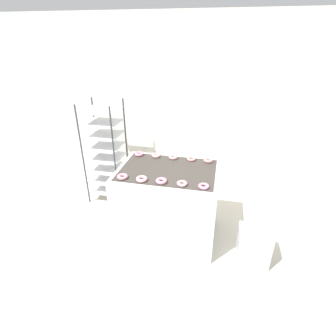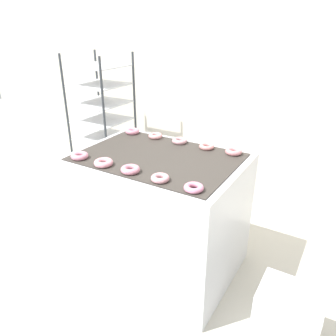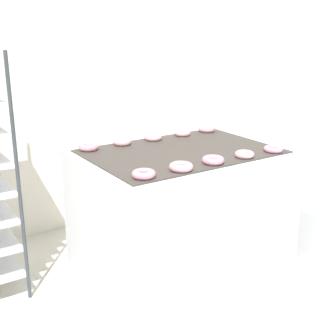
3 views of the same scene
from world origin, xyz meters
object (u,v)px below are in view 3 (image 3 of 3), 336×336
at_px(donut_near_center, 213,160).
at_px(donut_near_right, 245,154).
at_px(donut_near_rightmost, 273,149).
at_px(donut_far_left, 122,142).
at_px(donut_near_left, 181,167).
at_px(fryer_machine, 181,222).
at_px(donut_near_leftmost, 144,174).
at_px(glaze_bin, 321,234).
at_px(donut_far_leftmost, 89,147).
at_px(donut_far_right, 182,133).
at_px(donut_far_center, 153,137).
at_px(donut_far_rightmost, 207,129).

distance_m(donut_near_center, donut_near_right, 0.24).
height_order(donut_near_right, donut_near_rightmost, donut_near_right).
relative_size(donut_near_right, donut_far_left, 0.99).
bearing_deg(donut_near_left, fryer_machine, 54.79).
relative_size(donut_near_left, donut_near_center, 1.03).
bearing_deg(donut_near_leftmost, donut_near_left, -1.83).
height_order(glaze_bin, donut_near_center, donut_near_center).
distance_m(fryer_machine, donut_far_leftmost, 0.78).
relative_size(donut_far_leftmost, donut_far_right, 1.06).
bearing_deg(donut_far_right, fryer_machine, -126.33).
xyz_separation_m(donut_near_center, donut_far_right, (0.25, 0.66, -0.00)).
bearing_deg(donut_far_right, donut_near_center, -110.82).
xyz_separation_m(glaze_bin, donut_near_leftmost, (-1.57, -0.04, 0.78)).
distance_m(glaze_bin, donut_far_left, 1.67).
relative_size(donut_near_leftmost, donut_far_left, 1.06).
height_order(donut_far_leftmost, donut_far_right, donut_far_leftmost).
xyz_separation_m(glaze_bin, donut_far_center, (-1.10, 0.62, 0.78)).
bearing_deg(donut_near_rightmost, donut_far_leftmost, 144.52).
height_order(donut_near_center, donut_far_rightmost, same).
distance_m(fryer_machine, donut_far_right, 0.66).
distance_m(donut_near_leftmost, donut_far_right, 0.97).
relative_size(donut_near_right, donut_far_rightmost, 0.95).
bearing_deg(donut_far_left, fryer_machine, -54.89).
height_order(donut_near_leftmost, donut_near_left, donut_near_left).
xyz_separation_m(donut_near_center, donut_far_rightmost, (0.47, 0.66, -0.00)).
relative_size(donut_far_left, donut_far_rightmost, 0.96).
relative_size(fryer_machine, glaze_bin, 2.80).
bearing_deg(donut_near_rightmost, donut_far_right, 108.41).
bearing_deg(donut_far_leftmost, glaze_bin, -21.30).
bearing_deg(glaze_bin, donut_far_rightmost, 136.15).
distance_m(donut_near_rightmost, donut_far_right, 0.71).
xyz_separation_m(glaze_bin, donut_near_left, (-1.34, -0.05, 0.78)).
bearing_deg(donut_near_left, donut_far_leftmost, 110.18).
relative_size(donut_near_right, donut_far_right, 1.00).
bearing_deg(donut_near_rightmost, donut_far_rightmost, 90.17).
relative_size(donut_near_left, donut_far_center, 1.08).
xyz_separation_m(donut_near_center, donut_near_right, (0.24, -0.01, -0.00)).
height_order(donut_near_left, donut_far_left, donut_near_left).
height_order(donut_near_center, donut_near_rightmost, donut_near_center).
height_order(donut_near_right, donut_far_rightmost, donut_far_rightmost).
xyz_separation_m(donut_far_left, donut_far_right, (0.48, -0.01, -0.00)).
relative_size(donut_near_leftmost, donut_near_rightmost, 1.05).
bearing_deg(donut_near_rightmost, donut_near_left, 179.46).
bearing_deg(donut_far_left, donut_near_right, -55.14).
relative_size(donut_near_center, donut_far_leftmost, 1.03).
relative_size(donut_near_right, donut_far_center, 0.96).
height_order(donut_far_leftmost, donut_far_left, donut_far_leftmost).
height_order(donut_near_left, donut_near_rightmost, donut_near_left).
xyz_separation_m(donut_far_leftmost, donut_far_center, (0.48, -0.00, -0.00)).
height_order(glaze_bin, donut_near_rightmost, donut_near_rightmost).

